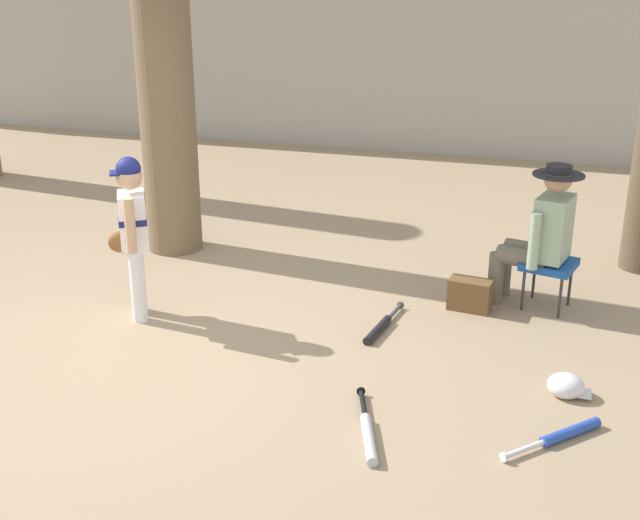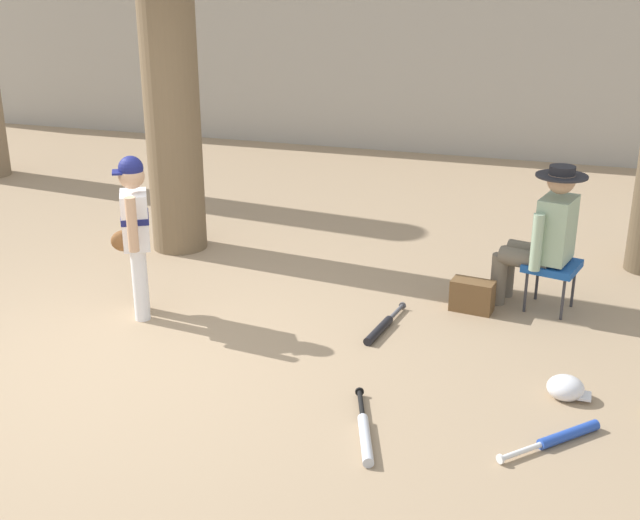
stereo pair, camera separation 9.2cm
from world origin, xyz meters
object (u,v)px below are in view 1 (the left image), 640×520
folding_stool (549,266)px  bat_blue_youth (563,435)px  bat_aluminum_silver (368,433)px  bat_black_composite (380,327)px  handbag_beside_stool (470,295)px  batting_helmet_white (566,386)px  tree_near_player (162,29)px  young_ballplayer (132,227)px  seated_spectator (540,232)px

folding_stool → bat_blue_youth: 2.02m
bat_blue_youth → bat_aluminum_silver: (-1.12, -0.33, 0.00)m
folding_stool → bat_black_composite: size_ratio=0.64×
handbag_beside_stool → bat_blue_youth: 1.93m
bat_black_composite → batting_helmet_white: 1.51m
handbag_beside_stool → batting_helmet_white: bearing=-57.0°
batting_helmet_white → bat_aluminum_silver: bearing=-142.0°
bat_black_composite → handbag_beside_stool: bearing=45.6°
tree_near_player → young_ballplayer: (0.46, -1.56, -1.35)m
handbag_beside_stool → bat_black_composite: size_ratio=0.45×
bat_blue_youth → bat_black_composite: bearing=140.5°
tree_near_player → handbag_beside_stool: tree_near_player is taller
bat_blue_youth → batting_helmet_white: size_ratio=2.10×
tree_near_player → bat_black_composite: size_ratio=6.59×
folding_stool → bat_black_composite: bearing=-144.9°
bat_black_composite → bat_blue_youth: 1.80m
young_ballplayer → batting_helmet_white: 3.39m
young_ballplayer → seated_spectator: 3.23m
handbag_beside_stool → bat_aluminum_silver: (-0.33, -2.08, -0.10)m
tree_near_player → folding_stool: size_ratio=10.34×
handbag_beside_stool → batting_helmet_white: (0.79, -1.21, -0.06)m
young_ballplayer → tree_near_player: bearing=106.3°
young_ballplayer → bat_black_composite: young_ballplayer is taller
folding_stool → bat_black_composite: 1.49m
bat_black_composite → bat_aluminum_silver: size_ratio=0.96×
young_ballplayer → folding_stool: bearing=19.9°
seated_spectator → batting_helmet_white: size_ratio=4.20×
folding_stool → handbag_beside_stool: bearing=-159.2°
seated_spectator → bat_black_composite: size_ratio=1.59×
tree_near_player → batting_helmet_white: size_ratio=17.42×
young_ballplayer → handbag_beside_stool: young_ballplayer is taller
young_ballplayer → bat_aluminum_silver: young_ballplayer is taller
bat_black_composite → bat_blue_youth: bearing=-39.5°
folding_stool → bat_blue_youth: folding_stool is taller
folding_stool → seated_spectator: (-0.10, 0.02, 0.28)m
bat_aluminum_silver → batting_helmet_white: batting_helmet_white is taller
folding_stool → handbag_beside_stool: (-0.59, -0.22, -0.23)m
handbag_beside_stool → bat_blue_youth: size_ratio=0.57×
bat_black_composite → bat_aluminum_silver: 1.50m
folding_stool → bat_aluminum_silver: size_ratio=0.61×
handbag_beside_stool → bat_aluminum_silver: handbag_beside_stool is taller
tree_near_player → handbag_beside_stool: bearing=-12.4°
seated_spectator → handbag_beside_stool: (-0.49, -0.25, -0.51)m
handbag_beside_stool → bat_black_composite: handbag_beside_stool is taller
bat_aluminum_silver → handbag_beside_stool: bearing=80.9°
seated_spectator → bat_blue_youth: (0.29, -2.00, -0.61)m
folding_stool → bat_aluminum_silver: 2.51m
folding_stool → bat_blue_youth: bearing=-84.4°
young_ballplayer → seated_spectator: size_ratio=1.09×
tree_near_player → bat_aluminum_silver: size_ratio=6.34×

